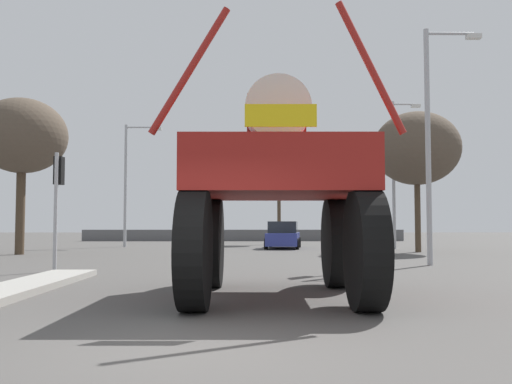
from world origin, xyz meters
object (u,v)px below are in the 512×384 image
at_px(traffic_signal_near_right, 357,180).
at_px(bare_tree_left, 22,137).
at_px(streetlight_far_left, 129,177).
at_px(streetlight_near_right, 432,132).
at_px(traffic_signal_near_left, 58,185).
at_px(bare_tree_far_center, 279,158).
at_px(streetlight_far_right, 395,167).
at_px(sedan_ahead, 283,236).
at_px(bare_tree_right, 417,149).
at_px(oversize_sprayer, 276,187).

height_order(traffic_signal_near_right, bare_tree_left, bare_tree_left).
height_order(traffic_signal_near_right, streetlight_far_left, streetlight_far_left).
xyz_separation_m(traffic_signal_near_right, streetlight_near_right, (3.03, 2.22, 1.81)).
distance_m(traffic_signal_near_left, streetlight_near_right, 12.32).
bearing_deg(bare_tree_far_center, bare_tree_left, -135.57).
bearing_deg(traffic_signal_near_left, bare_tree_far_center, 69.90).
height_order(streetlight_near_right, streetlight_far_right, streetlight_far_right).
bearing_deg(streetlight_far_left, bare_tree_left, -111.32).
relative_size(streetlight_far_left, bare_tree_far_center, 1.05).
bearing_deg(sedan_ahead, bare_tree_left, 122.92).
relative_size(traffic_signal_near_left, bare_tree_right, 0.51).
bearing_deg(streetlight_far_left, streetlight_near_right, -47.09).
height_order(oversize_sprayer, traffic_signal_near_right, oversize_sprayer).
xyz_separation_m(streetlight_far_right, bare_tree_right, (0.17, -3.36, 0.58)).
bearing_deg(streetlight_far_left, oversize_sprayer, -70.88).
bearing_deg(bare_tree_far_center, bare_tree_right, -58.62).
xyz_separation_m(oversize_sprayer, streetlight_far_left, (-7.85, 22.64, 2.06)).
bearing_deg(oversize_sprayer, bare_tree_left, 37.63).
xyz_separation_m(traffic_signal_near_left, traffic_signal_near_right, (8.93, -0.00, 0.15)).
height_order(sedan_ahead, streetlight_far_right, streetlight_far_right).
bearing_deg(bare_tree_left, sedan_ahead, 25.86).
bearing_deg(streetlight_far_right, bare_tree_right, -87.04).
bearing_deg(bare_tree_right, sedan_ahead, 147.13).
bearing_deg(bare_tree_right, bare_tree_left, -174.34).
xyz_separation_m(streetlight_far_left, bare_tree_left, (-3.14, -8.04, 1.22)).
xyz_separation_m(oversize_sprayer, traffic_signal_near_right, (2.69, 5.81, 0.59)).
bearing_deg(traffic_signal_near_left, sedan_ahead, 62.81).
height_order(oversize_sprayer, streetlight_far_left, streetlight_far_left).
relative_size(traffic_signal_near_right, streetlight_far_right, 0.45).
relative_size(traffic_signal_near_left, traffic_signal_near_right, 0.95).
relative_size(traffic_signal_near_left, streetlight_near_right, 0.43).
bearing_deg(oversize_sprayer, bare_tree_right, -24.52).
xyz_separation_m(bare_tree_left, bare_tree_right, (18.73, 1.86, -0.28)).
distance_m(oversize_sprayer, streetlight_far_left, 24.05).
height_order(sedan_ahead, traffic_signal_near_right, traffic_signal_near_right).
distance_m(traffic_signal_near_right, streetlight_far_right, 14.93).
height_order(traffic_signal_near_right, bare_tree_far_center, bare_tree_far_center).
height_order(traffic_signal_near_left, bare_tree_right, bare_tree_right).
relative_size(bare_tree_left, bare_tree_right, 1.03).
xyz_separation_m(traffic_signal_near_left, bare_tree_right, (13.97, 10.64, 2.55)).
xyz_separation_m(traffic_signal_near_right, bare_tree_left, (-13.68, 8.79, 2.68)).
distance_m(sedan_ahead, streetlight_near_right, 13.82).
bearing_deg(streetlight_near_right, traffic_signal_near_right, -143.76).
relative_size(traffic_signal_near_right, bare_tree_left, 0.52).
xyz_separation_m(streetlight_far_left, streetlight_far_right, (15.41, -2.83, 0.36)).
height_order(bare_tree_right, bare_tree_far_center, bare_tree_far_center).
bearing_deg(oversize_sprayer, traffic_signal_near_right, -24.16).
relative_size(traffic_signal_near_left, bare_tree_left, 0.49).
relative_size(oversize_sprayer, traffic_signal_near_right, 1.45).
bearing_deg(bare_tree_right, streetlight_far_left, 158.35).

